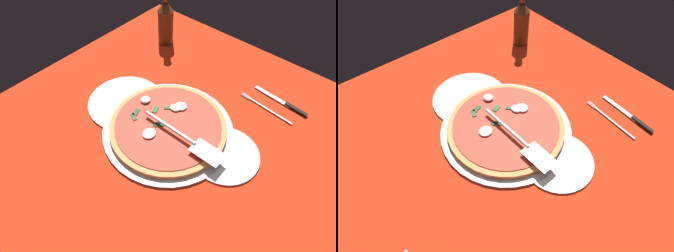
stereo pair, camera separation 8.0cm
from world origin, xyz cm
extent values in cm
cube|color=red|center=(0.00, 0.00, -0.40)|extent=(112.99, 112.99, 0.80)
cube|color=silver|center=(-40.80, -21.97, 0.05)|extent=(6.28, 6.28, 0.10)
cube|color=silver|center=(-40.80, -9.42, 0.05)|extent=(6.28, 6.28, 0.10)
cube|color=white|center=(-40.80, 3.14, 0.05)|extent=(6.28, 6.28, 0.10)
cube|color=white|center=(-34.52, -28.25, 0.05)|extent=(6.28, 6.28, 0.10)
cube|color=silver|center=(-34.52, -15.69, 0.05)|extent=(6.28, 6.28, 0.10)
cube|color=white|center=(-34.52, -3.14, 0.05)|extent=(6.28, 6.28, 0.10)
cube|color=white|center=(-34.52, 9.42, 0.05)|extent=(6.28, 6.28, 0.10)
cube|color=white|center=(-28.25, -34.52, 0.05)|extent=(6.28, 6.28, 0.10)
cube|color=silver|center=(-28.25, -21.97, 0.05)|extent=(6.28, 6.28, 0.10)
cube|color=white|center=(-28.25, -9.42, 0.05)|extent=(6.28, 6.28, 0.10)
cube|color=white|center=(-28.25, 3.14, 0.05)|extent=(6.28, 6.28, 0.10)
cube|color=white|center=(-28.25, 15.69, 0.05)|extent=(6.28, 6.28, 0.10)
cube|color=white|center=(-21.97, -53.36, 0.05)|extent=(6.28, 6.28, 0.10)
cube|color=white|center=(-21.97, -40.80, 0.05)|extent=(6.28, 6.28, 0.10)
cube|color=white|center=(-21.97, -28.25, 0.05)|extent=(6.28, 6.28, 0.10)
cube|color=silver|center=(-21.97, -15.69, 0.05)|extent=(6.28, 6.28, 0.10)
cube|color=white|center=(-21.97, -3.14, 0.05)|extent=(6.28, 6.28, 0.10)
cube|color=white|center=(-21.97, 9.42, 0.05)|extent=(6.28, 6.28, 0.10)
cube|color=white|center=(-21.97, 21.97, 0.05)|extent=(6.28, 6.28, 0.10)
cube|color=white|center=(-15.69, -47.08, 0.05)|extent=(6.28, 6.28, 0.10)
cube|color=silver|center=(-15.69, -34.52, 0.05)|extent=(6.28, 6.28, 0.10)
cube|color=white|center=(-15.69, -21.97, 0.05)|extent=(6.28, 6.28, 0.10)
cube|color=silver|center=(-15.69, -9.42, 0.05)|extent=(6.28, 6.28, 0.10)
cube|color=white|center=(-15.69, 3.14, 0.05)|extent=(6.28, 6.28, 0.10)
cube|color=white|center=(-15.69, 15.69, 0.05)|extent=(6.28, 6.28, 0.10)
cube|color=white|center=(-15.69, 28.25, 0.05)|extent=(6.28, 6.28, 0.10)
cube|color=silver|center=(-9.42, -53.36, 0.05)|extent=(6.28, 6.28, 0.10)
cube|color=white|center=(-9.42, -40.80, 0.05)|extent=(6.28, 6.28, 0.10)
cube|color=silver|center=(-9.42, -28.25, 0.05)|extent=(6.28, 6.28, 0.10)
cube|color=white|center=(-9.42, -15.69, 0.05)|extent=(6.28, 6.28, 0.10)
cube|color=white|center=(-9.42, -3.14, 0.05)|extent=(6.28, 6.28, 0.10)
cube|color=white|center=(-9.42, 9.42, 0.05)|extent=(6.28, 6.28, 0.10)
cube|color=white|center=(-9.42, 21.97, 0.05)|extent=(6.28, 6.28, 0.10)
cube|color=white|center=(-9.42, 34.52, 0.05)|extent=(6.28, 6.28, 0.10)
cube|color=white|center=(-3.14, -47.08, 0.05)|extent=(6.28, 6.28, 0.10)
cube|color=silver|center=(-3.14, -34.52, 0.05)|extent=(6.28, 6.28, 0.10)
cube|color=white|center=(-3.14, -21.97, 0.05)|extent=(6.28, 6.28, 0.10)
cube|color=silver|center=(-3.14, -9.42, 0.05)|extent=(6.28, 6.28, 0.10)
cube|color=silver|center=(-3.14, 3.14, 0.05)|extent=(6.28, 6.28, 0.10)
cube|color=silver|center=(-3.14, 15.69, 0.05)|extent=(6.28, 6.28, 0.10)
cube|color=silver|center=(-3.14, 28.25, 0.05)|extent=(6.28, 6.28, 0.10)
cube|color=silver|center=(-3.14, 40.80, 0.05)|extent=(6.28, 6.28, 0.10)
cube|color=white|center=(3.14, -53.36, 0.05)|extent=(6.28, 6.28, 0.10)
cube|color=white|center=(3.14, -40.80, 0.05)|extent=(6.28, 6.28, 0.10)
cube|color=silver|center=(3.14, -28.25, 0.05)|extent=(6.28, 6.28, 0.10)
cube|color=silver|center=(3.14, -15.69, 0.05)|extent=(6.28, 6.28, 0.10)
cube|color=silver|center=(3.14, -3.14, 0.05)|extent=(6.28, 6.28, 0.10)
cube|color=white|center=(3.14, 9.42, 0.05)|extent=(6.28, 6.28, 0.10)
cube|color=silver|center=(3.14, 21.97, 0.05)|extent=(6.28, 6.28, 0.10)
cube|color=white|center=(3.14, 34.52, 0.05)|extent=(6.28, 6.28, 0.10)
cube|color=silver|center=(3.14, 47.08, 0.05)|extent=(6.28, 6.28, 0.10)
cube|color=white|center=(9.42, -47.08, 0.05)|extent=(6.28, 6.28, 0.10)
cube|color=white|center=(9.42, -34.52, 0.05)|extent=(6.28, 6.28, 0.10)
cube|color=white|center=(9.42, -21.97, 0.05)|extent=(6.28, 6.28, 0.10)
cube|color=white|center=(9.42, -9.42, 0.05)|extent=(6.28, 6.28, 0.10)
cube|color=silver|center=(9.42, 3.14, 0.05)|extent=(6.28, 6.28, 0.10)
cube|color=silver|center=(9.42, 15.69, 0.05)|extent=(6.28, 6.28, 0.10)
cube|color=silver|center=(9.42, 28.25, 0.05)|extent=(6.28, 6.28, 0.10)
cube|color=white|center=(9.42, 40.80, 0.05)|extent=(6.28, 6.28, 0.10)
cube|color=silver|center=(15.69, -53.36, 0.05)|extent=(6.28, 6.28, 0.10)
cube|color=white|center=(15.69, -40.80, 0.05)|extent=(6.28, 6.28, 0.10)
cube|color=silver|center=(15.69, -28.25, 0.05)|extent=(6.28, 6.28, 0.10)
cube|color=silver|center=(15.69, -15.69, 0.05)|extent=(6.28, 6.28, 0.10)
cube|color=white|center=(15.69, -3.14, 0.05)|extent=(6.28, 6.28, 0.10)
cube|color=white|center=(15.69, 9.42, 0.05)|extent=(6.28, 6.28, 0.10)
cube|color=white|center=(15.69, 21.97, 0.05)|extent=(6.28, 6.28, 0.10)
cube|color=silver|center=(15.69, 34.52, 0.05)|extent=(6.28, 6.28, 0.10)
cube|color=white|center=(21.97, -47.08, 0.05)|extent=(6.28, 6.28, 0.10)
cube|color=white|center=(21.97, -34.52, 0.05)|extent=(6.28, 6.28, 0.10)
cube|color=silver|center=(21.97, -21.97, 0.05)|extent=(6.28, 6.28, 0.10)
cube|color=white|center=(21.97, -9.42, 0.05)|extent=(6.28, 6.28, 0.10)
cube|color=white|center=(21.97, 3.14, 0.05)|extent=(6.28, 6.28, 0.10)
cube|color=white|center=(21.97, 15.69, 0.05)|extent=(6.28, 6.28, 0.10)
cube|color=white|center=(21.97, 28.25, 0.05)|extent=(6.28, 6.28, 0.10)
cube|color=silver|center=(21.97, 40.80, 0.05)|extent=(6.28, 6.28, 0.10)
cube|color=white|center=(28.25, -53.36, 0.05)|extent=(6.28, 6.28, 0.10)
cube|color=silver|center=(28.25, -40.80, 0.05)|extent=(6.28, 6.28, 0.10)
cube|color=white|center=(28.25, -28.25, 0.05)|extent=(6.28, 6.28, 0.10)
cube|color=white|center=(28.25, -15.69, 0.05)|extent=(6.28, 6.28, 0.10)
cube|color=white|center=(28.25, -3.14, 0.05)|extent=(6.28, 6.28, 0.10)
cube|color=white|center=(28.25, 9.42, 0.05)|extent=(6.28, 6.28, 0.10)
cube|color=white|center=(28.25, 21.97, 0.05)|extent=(6.28, 6.28, 0.10)
cube|color=silver|center=(28.25, 34.52, 0.05)|extent=(6.28, 6.28, 0.10)
cube|color=silver|center=(34.52, -47.08, 0.05)|extent=(6.28, 6.28, 0.10)
cube|color=white|center=(34.52, -34.52, 0.05)|extent=(6.28, 6.28, 0.10)
cube|color=white|center=(34.52, -21.97, 0.05)|extent=(6.28, 6.28, 0.10)
cube|color=silver|center=(34.52, -9.42, 0.05)|extent=(6.28, 6.28, 0.10)
cube|color=white|center=(34.52, 3.14, 0.05)|extent=(6.28, 6.28, 0.10)
cube|color=silver|center=(34.52, 15.69, 0.05)|extent=(6.28, 6.28, 0.10)
cube|color=white|center=(34.52, 28.25, 0.05)|extent=(6.28, 6.28, 0.10)
cube|color=silver|center=(40.80, -53.36, 0.05)|extent=(6.28, 6.28, 0.10)
cube|color=white|center=(40.80, -40.80, 0.05)|extent=(6.28, 6.28, 0.10)
cube|color=silver|center=(40.80, -28.25, 0.05)|extent=(6.28, 6.28, 0.10)
cube|color=white|center=(40.80, -15.69, 0.05)|extent=(6.28, 6.28, 0.10)
cube|color=white|center=(40.80, -3.14, 0.05)|extent=(6.28, 6.28, 0.10)
cube|color=silver|center=(40.80, 9.42, 0.05)|extent=(6.28, 6.28, 0.10)
cube|color=white|center=(40.80, 21.97, 0.05)|extent=(6.28, 6.28, 0.10)
cube|color=white|center=(40.80, 34.52, 0.05)|extent=(6.28, 6.28, 0.10)
cube|color=white|center=(47.08, -47.08, 0.05)|extent=(6.28, 6.28, 0.10)
cube|color=silver|center=(47.08, -34.52, 0.05)|extent=(6.28, 6.28, 0.10)
cube|color=white|center=(47.08, -21.97, 0.05)|extent=(6.28, 6.28, 0.10)
cube|color=white|center=(47.08, -9.42, 0.05)|extent=(6.28, 6.28, 0.10)
cube|color=white|center=(47.08, 3.14, 0.05)|extent=(6.28, 6.28, 0.10)
cube|color=silver|center=(47.08, 15.69, 0.05)|extent=(6.28, 6.28, 0.10)
cube|color=silver|center=(47.08, 28.25, 0.05)|extent=(6.28, 6.28, 0.10)
cube|color=silver|center=(53.36, -53.36, 0.05)|extent=(6.28, 6.28, 0.10)
cube|color=white|center=(53.36, -40.80, 0.05)|extent=(6.28, 6.28, 0.10)
cube|color=white|center=(53.36, -28.25, 0.05)|extent=(6.28, 6.28, 0.10)
cube|color=silver|center=(53.36, -15.69, 0.05)|extent=(6.28, 6.28, 0.10)
cube|color=white|center=(53.36, -3.14, 0.05)|extent=(6.28, 6.28, 0.10)
cube|color=silver|center=(53.36, 9.42, 0.05)|extent=(6.28, 6.28, 0.10)
cube|color=silver|center=(53.36, 21.97, 0.05)|extent=(6.28, 6.28, 0.10)
cylinder|color=#B2BCC2|center=(2.17, -0.52, 0.70)|extent=(40.10, 40.10, 1.19)
cylinder|color=white|center=(-16.22, -4.22, 0.60)|extent=(20.02, 20.02, 1.00)
cylinder|color=white|center=(20.37, -0.48, 0.60)|extent=(25.12, 25.12, 1.00)
cylinder|color=#E29252|center=(2.17, -0.52, 2.11)|extent=(35.75, 35.75, 1.63)
cylinder|color=red|center=(2.17, -0.52, 3.07)|extent=(32.42, 32.42, 0.30)
ellipsoid|color=white|center=(13.98, -3.00, 3.88)|extent=(3.22, 3.17, 1.33)
ellipsoid|color=white|center=(4.59, -6.72, 3.72)|extent=(3.43, 2.88, 0.99)
ellipsoid|color=white|center=(-11.58, 1.72, 3.85)|extent=(3.21, 3.48, 1.25)
ellipsoid|color=silver|center=(3.73, 6.07, 3.67)|extent=(3.85, 4.17, 0.90)
ellipsoid|color=white|center=(3.63, -8.49, 3.69)|extent=(3.83, 3.69, 0.94)
cube|color=#20431F|center=(12.82, 2.50, 3.37)|extent=(2.39, 3.22, 0.30)
cube|color=#123924|center=(4.60, 1.35, 3.37)|extent=(1.33, 3.12, 0.30)
cube|color=#205224|center=(8.95, -2.29, 3.37)|extent=(2.29, 3.04, 0.30)
cube|color=#254E23|center=(11.97, 4.38, 3.37)|extent=(3.16, 2.20, 0.30)
cube|color=#244728|center=(6.53, -5.37, 3.37)|extent=(2.50, 2.31, 0.30)
cube|color=#1C4627|center=(3.67, 0.94, 3.37)|extent=(2.34, 1.70, 0.30)
cube|color=silver|center=(-13.30, 0.94, 4.70)|extent=(9.18, 5.50, 0.30)
cylinder|color=silver|center=(0.47, 1.17, 5.05)|extent=(18.46, 1.31, 1.00)
cube|color=silver|center=(-18.02, -31.30, 0.40)|extent=(20.28, 15.45, 0.60)
cube|color=silver|center=(-17.77, -28.17, 0.83)|extent=(16.17, 1.89, 0.25)
cube|color=silver|center=(-8.25, -29.38, 0.83)|extent=(3.01, 0.46, 0.25)
cube|color=silver|center=(-8.21, -28.94, 0.83)|extent=(3.01, 0.46, 0.25)
cube|color=silver|center=(-8.18, -28.50, 0.83)|extent=(3.01, 0.46, 0.25)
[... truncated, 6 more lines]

